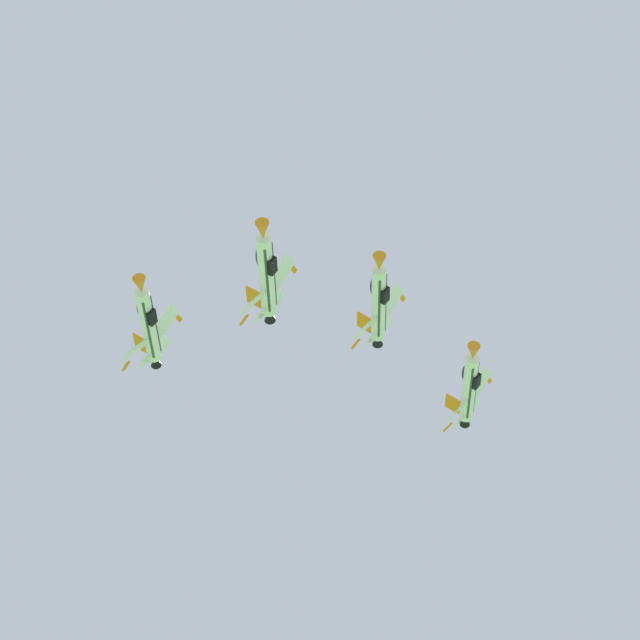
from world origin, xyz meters
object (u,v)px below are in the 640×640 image
at_px(fighter_jet_left_wing, 378,302).
at_px(fighter_jet_right_wing, 148,324).
at_px(fighter_jet_lead, 266,274).
at_px(fighter_jet_left_outer, 469,387).

relative_size(fighter_jet_left_wing, fighter_jet_right_wing, 1.00).
distance_m(fighter_jet_lead, fighter_jet_left_outer, 32.15).
bearing_deg(fighter_jet_lead, fighter_jet_right_wing, -35.81).
relative_size(fighter_jet_left_wing, fighter_jet_left_outer, 1.00).
bearing_deg(fighter_jet_left_outer, fighter_jet_left_wing, 45.77).
height_order(fighter_jet_left_wing, fighter_jet_left_outer, fighter_jet_left_wing).
relative_size(fighter_jet_lead, fighter_jet_left_outer, 1.00).
height_order(fighter_jet_lead, fighter_jet_left_outer, fighter_jet_left_outer).
bearing_deg(fighter_jet_lead, fighter_jet_left_outer, -138.33).
relative_size(fighter_jet_lead, fighter_jet_right_wing, 1.00).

